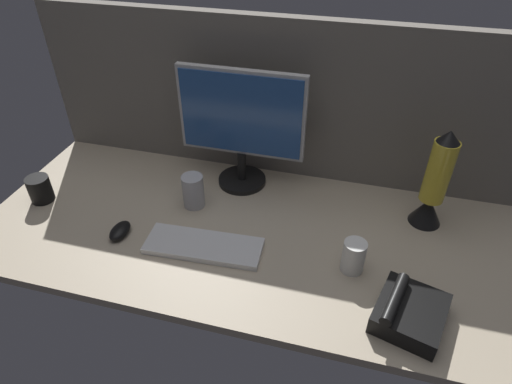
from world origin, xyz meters
The scene contains 10 objects.
ground_plane centered at (0.00, 0.00, -1.50)cm, with size 180.00×80.00×3.00cm, color tan.
cubicle_wall_back centered at (0.00, 37.50, 29.38)cm, with size 180.00×5.00×58.76cm.
monitor centered at (-9.92, 25.14, 24.80)cm, with size 45.35×18.00×44.39cm.
keyboard centered at (-11.51, -13.34, 1.00)cm, with size 37.00×13.00×2.00cm, color silver.
mouse centered at (-40.20, -14.39, 1.70)cm, with size 5.60×9.60×3.40cm, color black.
mug_black_travel centered at (-76.67, -4.71, 4.76)cm, with size 8.05×8.05×9.52cm.
mug_steel centered at (-22.43, 6.64, 6.10)cm, with size 7.55×7.55×12.21cm.
mug_ceramic_white centered at (34.53, -10.22, 5.29)cm, with size 6.83×6.83×10.58cm.
lava_lamp centered at (56.59, 18.32, 14.70)cm, with size 10.71×10.71×35.05cm.
desk_phone centered at (50.37, -24.90, 3.19)cm, with size 21.51×22.89×8.80cm.
Camera 1 is at (29.90, -104.62, 97.06)cm, focal length 30.36 mm.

